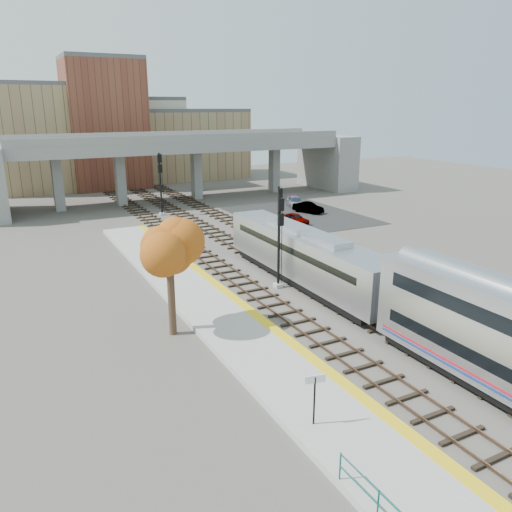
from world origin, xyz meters
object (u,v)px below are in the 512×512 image
car_b (308,208)px  tree (169,247)px  signal_mast_near (279,244)px  locomotive (304,255)px  signal_mast_far (161,184)px  car_a (295,219)px  car_c (295,202)px  signal_mast_mid (279,224)px

car_b → tree: bearing=-158.6°
signal_mast_near → tree: bearing=-157.3°
locomotive → signal_mast_far: 29.48m
locomotive → tree: bearing=-161.8°
tree → car_a: 30.86m
car_c → signal_mast_far: bearing=-170.3°
tree → car_c: size_ratio=1.59×
signal_mast_near → car_a: bearing=55.0°
locomotive → car_a: locomotive is taller
car_a → signal_mast_near: bearing=-141.5°
car_b → car_c: car_b is taller
locomotive → signal_mast_mid: signal_mast_mid is taller
car_a → car_c: (5.36, 8.69, 0.05)m
car_b → car_c: (0.64, 4.20, -0.00)m
signal_mast_far → car_a: (12.16, -11.80, -3.26)m
tree → car_a: size_ratio=2.03×
signal_mast_mid → signal_mast_far: (-4.10, 21.99, 0.91)m
signal_mast_mid → tree: 17.83m
signal_mast_near → signal_mast_far: size_ratio=0.90×
car_b → signal_mast_near: bearing=-150.6°
signal_mast_mid → tree: bearing=-140.7°
car_a → car_b: (4.72, 4.49, 0.06)m
signal_mast_mid → car_a: signal_mast_mid is taller
car_c → car_b: bearing=-78.9°
signal_mast_near → tree: 10.57m
signal_mast_mid → car_a: (8.06, 10.19, -2.36)m
locomotive → signal_mast_near: 2.39m
signal_mast_far → car_a: bearing=-44.1°
locomotive → tree: tree is taller
signal_mast_far → car_c: size_ratio=1.68×
locomotive → car_a: 20.30m
signal_mast_mid → car_c: bearing=54.6°
signal_mast_mid → car_c: (13.42, 18.88, -2.30)m
tree → car_c: tree is taller
tree → car_c: (27.09, 30.08, -4.69)m
locomotive → signal_mast_mid: bearing=74.8°
signal_mast_far → tree: 34.57m
locomotive → car_c: size_ratio=4.17×
car_a → car_b: size_ratio=0.88×
signal_mast_near → car_b: signal_mast_near is taller
signal_mast_far → car_b: signal_mast_far is taller
signal_mast_mid → signal_mast_far: size_ratio=0.83×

